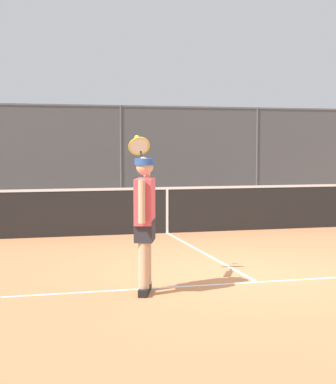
% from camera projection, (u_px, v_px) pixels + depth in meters
% --- Properties ---
extents(ground_plane, '(60.00, 60.00, 0.00)m').
position_uv_depth(ground_plane, '(242.00, 274.00, 8.76)').
color(ground_plane, '#C67A4C').
extents(court_line_markings, '(8.50, 8.82, 0.01)m').
position_uv_depth(court_line_markings, '(269.00, 288.00, 7.87)').
color(court_line_markings, white).
rests_on(court_line_markings, ground).
extents(fence_backdrop, '(19.96, 1.37, 2.99)m').
position_uv_depth(fence_backdrop, '(117.00, 158.00, 18.61)').
color(fence_backdrop, '#474C51').
rests_on(fence_backdrop, ground).
extents(tennis_net, '(10.92, 0.09, 1.07)m').
position_uv_depth(tennis_net, '(167.00, 209.00, 12.87)').
color(tennis_net, '#2D2D2D').
rests_on(tennis_net, ground).
extents(tennis_player, '(0.44, 1.39, 1.96)m').
position_uv_depth(tennis_player, '(145.00, 214.00, 7.58)').
color(tennis_player, black).
rests_on(tennis_player, ground).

